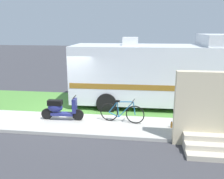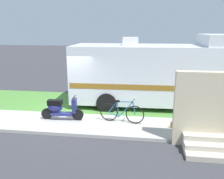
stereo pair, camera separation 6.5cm
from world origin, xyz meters
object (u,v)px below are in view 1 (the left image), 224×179
object	(u,v)px
scooter	(61,109)
bottle_spare	(172,125)
pickup_truck_near	(206,72)
bicycle	(122,112)
motorhome_rv	(157,73)

from	to	relation	value
scooter	bottle_spare	bearing A→B (deg)	-3.15
bottle_spare	scooter	bearing A→B (deg)	176.85
scooter	pickup_truck_near	size ratio (longest dim) A/B	0.31
bicycle	bottle_spare	xyz separation A→B (m)	(1.86, -0.29, -0.29)
scooter	pickup_truck_near	world-z (taller)	pickup_truck_near
motorhome_rv	bicycle	bearing A→B (deg)	-118.47
motorhome_rv	bicycle	distance (m)	3.13
motorhome_rv	bottle_spare	distance (m)	3.21
bottle_spare	bicycle	bearing A→B (deg)	171.21
bottle_spare	motorhome_rv	bearing A→B (deg)	99.19
scooter	pickup_truck_near	bearing A→B (deg)	44.33
scooter	bottle_spare	distance (m)	4.31
scooter	pickup_truck_near	distance (m)	9.96
motorhome_rv	scooter	distance (m)	4.75
bicycle	pickup_truck_near	xyz separation A→B (m)	(4.69, 6.90, 0.46)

